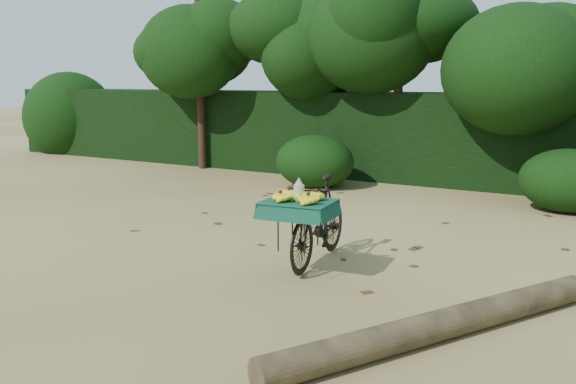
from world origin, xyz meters
The scene contains 7 objects.
ground centered at (0.00, 0.00, 0.00)m, with size 80.00×80.00×0.00m, color tan.
vendor_bicycle centered at (-0.62, -0.11, 0.50)m, with size 0.79×1.77×0.99m.
fallen_log centered at (1.20, -1.43, 0.12)m, with size 0.25×0.25×3.40m, color brown.
hedge_backdrop centered at (0.00, 6.30, 0.90)m, with size 26.00×1.80×1.80m, color black.
tree_row centered at (-0.65, 5.50, 2.00)m, with size 14.50×2.00×4.00m, color black, non-canonical shape.
bush_clumps centered at (0.50, 4.30, 0.45)m, with size 8.80×1.70×0.90m, color black, non-canonical shape.
leaf_litter centered at (0.00, 0.65, 0.01)m, with size 7.00×7.30×0.01m, color #4B2D14, non-canonical shape.
Camera 1 is at (2.46, -6.04, 2.05)m, focal length 38.00 mm.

